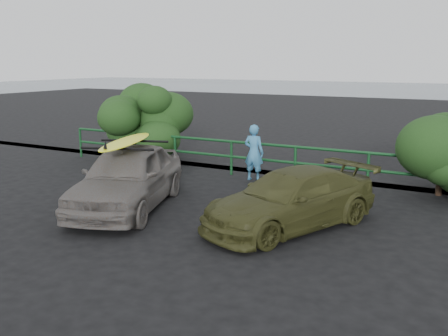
# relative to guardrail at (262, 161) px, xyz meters

# --- Properties ---
(ground) EXTENTS (80.00, 80.00, 0.00)m
(ground) POSITION_rel_guardrail_xyz_m (0.00, -5.00, -0.52)
(ground) COLOR black
(ocean) EXTENTS (200.00, 200.00, 0.00)m
(ocean) POSITION_rel_guardrail_xyz_m (0.00, 55.00, -0.52)
(ocean) COLOR slate
(ocean) RESTS_ON ground
(guardrail) EXTENTS (14.00, 0.08, 1.04)m
(guardrail) POSITION_rel_guardrail_xyz_m (0.00, 0.00, 0.00)
(guardrail) COLOR #13421E
(guardrail) RESTS_ON ground
(shrub_left) EXTENTS (3.20, 2.40, 2.50)m
(shrub_left) POSITION_rel_guardrail_xyz_m (-4.80, 0.40, 0.73)
(shrub_left) COLOR #1E3F17
(shrub_left) RESTS_ON ground
(sedan) EXTENTS (2.97, 4.58, 1.45)m
(sedan) POSITION_rel_guardrail_xyz_m (-1.50, -4.18, 0.20)
(sedan) COLOR #625C57
(sedan) RESTS_ON ground
(olive_vehicle) EXTENTS (3.15, 4.32, 1.16)m
(olive_vehicle) POSITION_rel_guardrail_xyz_m (2.27, -3.69, 0.06)
(olive_vehicle) COLOR #393A19
(olive_vehicle) RESTS_ON ground
(man) EXTENTS (0.58, 0.38, 1.60)m
(man) POSITION_rel_guardrail_xyz_m (-0.12, -0.33, 0.28)
(man) COLOR teal
(man) RESTS_ON ground
(roof_rack) EXTENTS (1.93, 1.62, 0.05)m
(roof_rack) POSITION_rel_guardrail_xyz_m (-1.50, -4.18, 0.96)
(roof_rack) COLOR black
(roof_rack) RESTS_ON sedan
(surfboard) EXTENTS (1.43, 2.83, 0.08)m
(surfboard) POSITION_rel_guardrail_xyz_m (-1.50, -4.18, 1.03)
(surfboard) COLOR #EFF91A
(surfboard) RESTS_ON roof_rack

